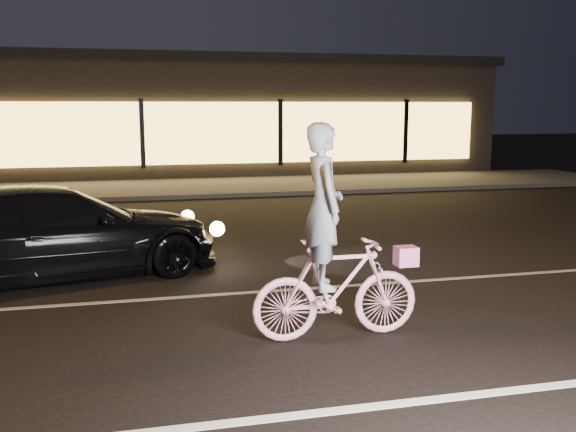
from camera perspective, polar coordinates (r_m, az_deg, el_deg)
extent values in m
plane|color=black|center=(6.65, -10.20, -12.17)|extent=(90.00, 90.00, 0.00)
cube|color=silver|center=(5.29, -9.15, -18.13)|extent=(60.00, 0.12, 0.01)
cube|color=gray|center=(8.54, -11.03, -7.20)|extent=(60.00, 0.10, 0.01)
cube|color=#383533|center=(19.32, -12.58, 2.36)|extent=(30.00, 4.00, 0.12)
cube|color=black|center=(25.18, -13.02, 8.44)|extent=(25.00, 8.00, 4.00)
cube|color=black|center=(25.22, -13.21, 13.10)|extent=(25.40, 8.40, 0.30)
cube|color=#EDB653|center=(21.09, -12.84, 7.15)|extent=(23.00, 0.15, 2.00)
cube|color=black|center=(21.01, -12.84, 7.14)|extent=(0.15, 0.08, 2.20)
cube|color=black|center=(21.55, -0.69, 7.44)|extent=(0.15, 0.08, 2.20)
cube|color=black|center=(22.98, 10.41, 7.43)|extent=(0.15, 0.08, 2.20)
imported|color=#E94379|center=(6.89, 4.34, -6.43)|extent=(1.83, 0.52, 1.10)
imported|color=white|center=(6.65, 3.14, 0.87)|extent=(0.41, 0.63, 1.73)
cube|color=#F65CB9|center=(7.08, 10.45, -3.52)|extent=(0.23, 0.19, 0.21)
imported|color=black|center=(9.77, -19.90, -1.40)|extent=(5.01, 3.13, 1.35)
sphere|color=#FFF2BF|center=(10.95, -8.93, -0.07)|extent=(0.23, 0.23, 0.23)
sphere|color=#FFF2BF|center=(9.82, -6.32, -1.14)|extent=(0.23, 0.23, 0.23)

